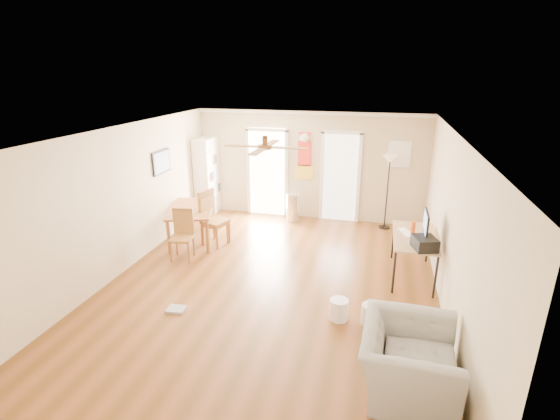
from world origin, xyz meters
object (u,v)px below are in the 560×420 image
(torchiere_lamp, at_px, (387,193))
(armchair, at_px, (408,361))
(bookshelf, at_px, (208,176))
(dining_chair_right_a, at_px, (215,221))
(wastebasket_a, at_px, (339,309))
(wastebasket_b, at_px, (370,314))
(trash_can, at_px, (293,207))
(dining_chair_right_b, at_px, (215,218))
(printer, at_px, (425,243))
(computer_desk, at_px, (412,256))
(dining_chair_near, at_px, (181,236))
(dining_table, at_px, (193,224))

(torchiere_lamp, bearing_deg, armchair, -86.77)
(bookshelf, bearing_deg, armchair, -54.10)
(dining_chair_right_a, relative_size, wastebasket_a, 3.17)
(torchiere_lamp, height_order, armchair, torchiere_lamp)
(bookshelf, xyz_separation_m, wastebasket_b, (4.23, -3.99, -0.81))
(armchair, bearing_deg, trash_can, 28.22)
(torchiere_lamp, relative_size, armchair, 1.43)
(bookshelf, xyz_separation_m, dining_chair_right_b, (0.94, -1.83, -0.40))
(dining_chair_right_b, height_order, printer, dining_chair_right_b)
(dining_chair_right_a, distance_m, computer_desk, 3.97)
(dining_chair_near, height_order, torchiere_lamp, torchiere_lamp)
(dining_chair_right_a, relative_size, dining_chair_near, 1.03)
(dining_chair_near, xyz_separation_m, computer_desk, (4.27, 0.35, -0.10))
(torchiere_lamp, xyz_separation_m, wastebasket_b, (-0.16, -3.97, -0.70))
(dining_chair_right_b, bearing_deg, printer, -86.74)
(dining_chair_near, distance_m, armchair, 4.80)
(torchiere_lamp, relative_size, wastebasket_a, 5.37)
(dining_chair_near, distance_m, computer_desk, 4.29)
(dining_chair_right_b, relative_size, computer_desk, 0.78)
(wastebasket_a, bearing_deg, dining_chair_right_b, 142.80)
(armchair, bearing_deg, dining_table, 53.84)
(torchiere_lamp, height_order, printer, torchiere_lamp)
(armchair, bearing_deg, wastebasket_a, 39.17)
(dining_table, height_order, dining_chair_right_a, dining_chair_right_a)
(wastebasket_a, bearing_deg, bookshelf, 133.47)
(torchiere_lamp, height_order, wastebasket_b, torchiere_lamp)
(bookshelf, relative_size, dining_chair_right_b, 1.70)
(bookshelf, relative_size, computer_desk, 1.33)
(dining_chair_right_b, relative_size, dining_chair_near, 1.15)
(dining_table, bearing_deg, dining_chair_near, -76.79)
(bookshelf, relative_size, armchair, 1.61)
(computer_desk, bearing_deg, armchair, -93.76)
(dining_table, bearing_deg, trash_can, 43.04)
(dining_table, distance_m, armchair, 5.50)
(dining_chair_near, bearing_deg, dining_chair_right_b, 59.16)
(printer, distance_m, wastebasket_b, 1.54)
(dining_chair_right_a, xyz_separation_m, trash_can, (1.27, 1.79, -0.17))
(bookshelf, bearing_deg, wastebasket_b, -49.43)
(computer_desk, height_order, armchair, armchair)
(bookshelf, xyz_separation_m, dining_chair_right_a, (0.94, -1.86, -0.46))
(bookshelf, relative_size, wastebasket_a, 6.03)
(dining_chair_near, distance_m, wastebasket_a, 3.44)
(computer_desk, xyz_separation_m, wastebasket_b, (-0.64, -1.66, -0.23))
(dining_chair_right_a, bearing_deg, torchiere_lamp, -47.18)
(torchiere_lamp, relative_size, computer_desk, 1.19)
(dining_chair_right_b, relative_size, trash_can, 1.67)
(printer, bearing_deg, torchiere_lamp, 84.37)
(torchiere_lamp, distance_m, computer_desk, 2.41)
(dining_chair_right_a, bearing_deg, wastebasket_b, -108.08)
(wastebasket_a, xyz_separation_m, armchair, (0.91, -1.22, 0.23))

